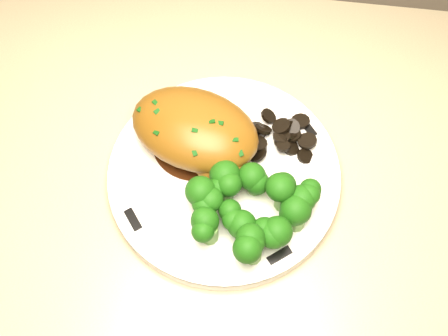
# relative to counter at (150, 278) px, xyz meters

# --- Properties ---
(counter) EXTENTS (2.05, 0.68, 1.00)m
(counter) POSITION_rel_counter_xyz_m (0.00, 0.00, 0.00)
(counter) COLOR brown
(counter) RESTS_ON ground
(plate) EXTENTS (0.33, 0.33, 0.02)m
(plate) POSITION_rel_counter_xyz_m (0.14, 0.01, 0.45)
(plate) COLOR white
(plate) RESTS_ON counter
(rim_accent_0) EXTENTS (0.02, 0.03, 0.00)m
(rim_accent_0) POSITION_rel_counter_xyz_m (0.23, 0.08, 0.46)
(rim_accent_0) COLOR black
(rim_accent_0) RESTS_ON plate
(rim_accent_1) EXTENTS (0.03, 0.02, 0.00)m
(rim_accent_1) POSITION_rel_counter_xyz_m (0.07, 0.10, 0.46)
(rim_accent_1) COLOR black
(rim_accent_1) RESTS_ON plate
(rim_accent_2) EXTENTS (0.02, 0.03, 0.00)m
(rim_accent_2) POSITION_rel_counter_xyz_m (0.05, -0.06, 0.46)
(rim_accent_2) COLOR black
(rim_accent_2) RESTS_ON plate
(rim_accent_3) EXTENTS (0.03, 0.02, 0.00)m
(rim_accent_3) POSITION_rel_counter_xyz_m (0.21, -0.08, 0.46)
(rim_accent_3) COLOR black
(rim_accent_3) RESTS_ON plate
(gravy_pool) EXTENTS (0.10, 0.10, 0.00)m
(gravy_pool) POSITION_rel_counter_xyz_m (0.10, 0.04, 0.46)
(gravy_pool) COLOR #38190A
(gravy_pool) RESTS_ON plate
(chicken_breast) EXTENTS (0.17, 0.14, 0.06)m
(chicken_breast) POSITION_rel_counter_xyz_m (0.10, 0.04, 0.49)
(chicken_breast) COLOR brown
(chicken_breast) RESTS_ON plate
(mushroom_pile) EXTENTS (0.09, 0.07, 0.03)m
(mushroom_pile) POSITION_rel_counter_xyz_m (0.19, 0.06, 0.46)
(mushroom_pile) COLOR black
(mushroom_pile) RESTS_ON plate
(broccoli_florets) EXTENTS (0.14, 0.11, 0.04)m
(broccoli_florets) POSITION_rel_counter_xyz_m (0.18, -0.04, 0.48)
(broccoli_florets) COLOR #5A8C3B
(broccoli_florets) RESTS_ON plate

